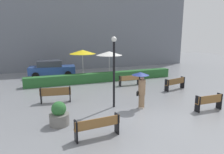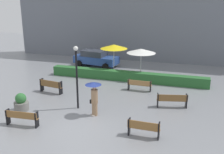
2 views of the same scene
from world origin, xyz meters
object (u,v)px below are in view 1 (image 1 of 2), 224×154
Objects in this scene: lamp_post at (114,65)px; patio_umbrella_yellow at (82,52)px; pedestrian_with_umbrella at (141,85)px; planter_pot at (59,115)px; bench_far_right at (175,83)px; bench_far_left at (56,94)px; bench_near_right at (209,101)px; parked_car at (52,68)px; bench_back_row at (130,79)px; bench_near_left at (98,126)px; patio_umbrella_white at (109,53)px.

lamp_post is 1.45× the size of patio_umbrella_yellow.
pedestrian_with_umbrella is 4.54m from planter_pot.
bench_far_left is at bearing 179.03° from bench_far_right.
pedestrian_with_umbrella is at bearing 152.64° from bench_near_right.
patio_umbrella_yellow is at bearing -42.08° from parked_car.
patio_umbrella_yellow is at bearing 130.92° from bench_back_row.
bench_far_left is 3.22m from planter_pot.
parked_car reaches higher than bench_far_left.
pedestrian_with_umbrella reaches higher than bench_near_left.
lamp_post is at bearing -75.83° from parked_car.
bench_near_left is at bearing -77.74° from bench_far_left.
planter_pot is at bearing -93.05° from bench_far_left.
bench_near_right is 10.01m from patio_umbrella_white.
pedestrian_with_umbrella is at bearing -26.42° from lamp_post.
lamp_post is (-4.49, 2.30, 1.86)m from bench_near_right.
pedestrian_with_umbrella is 0.81× the size of patio_umbrella_white.
planter_pot is 0.28× the size of lamp_post.
bench_far_left is 7.81m from patio_umbrella_white.
bench_near_left reaches higher than bench_back_row.
bench_near_right is 0.64× the size of patio_umbrella_white.
planter_pot is at bearing 125.81° from bench_near_left.
bench_near_right is at bearing -103.76° from bench_far_right.
bench_far_left is 0.41× the size of parked_car.
lamp_post is at bearing -90.13° from patio_umbrella_yellow.
bench_near_left is 4.03m from pedestrian_with_umbrella.
parked_car reaches higher than planter_pot.
pedestrian_with_umbrella is 0.45× the size of parked_car.
bench_near_right is 1.47× the size of planter_pot.
bench_far_left is 3.95m from lamp_post.
parked_car is at bearing 92.79° from bench_near_left.
pedestrian_with_umbrella is 0.52× the size of lamp_post.
bench_back_row is 0.87× the size of pedestrian_with_umbrella.
patio_umbrella_white is 0.56× the size of parked_car.
lamp_post is at bearing 153.58° from pedestrian_with_umbrella.
patio_umbrella_white is (-2.08, 9.63, 1.78)m from bench_near_right.
parked_car is (-2.50, 2.26, -1.65)m from patio_umbrella_yellow.
bench_near_left is at bearing -87.21° from parked_car.
bench_near_left is at bearing -146.86° from bench_far_right.
patio_umbrella_yellow is (0.02, 7.58, 0.10)m from lamp_post.
planter_pot is 10.40m from patio_umbrella_white.
bench_near_right is at bearing 6.51° from bench_near_left.
patio_umbrella_yellow reaches higher than parked_car.
bench_far_right is 6.60m from patio_umbrella_white.
bench_far_left is 0.68× the size of patio_umbrella_yellow.
bench_far_left is 5.05m from bench_near_left.
bench_near_left is 0.47× the size of lamp_post.
bench_far_right is 8.21m from patio_umbrella_yellow.
patio_umbrella_white reaches higher than bench_back_row.
planter_pot is 0.41× the size of patio_umbrella_yellow.
bench_near_right is at bearing -27.36° from pedestrian_with_umbrella.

